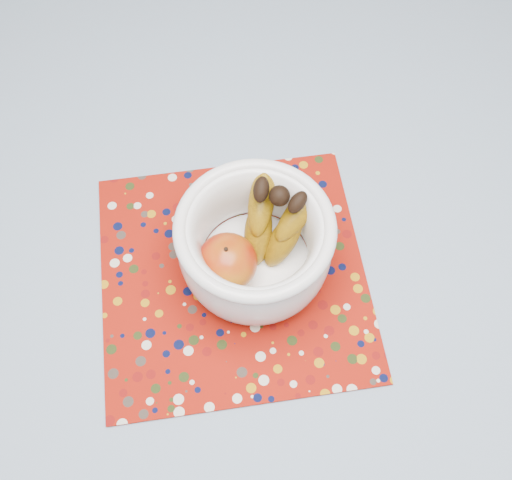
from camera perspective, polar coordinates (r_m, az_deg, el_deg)
table at (r=0.86m, az=3.38°, el=-6.17°), size 1.20×1.20×0.75m
tablecloth at (r=0.79m, az=3.69°, el=-3.99°), size 1.32×1.32×0.01m
placemat at (r=0.78m, az=-2.17°, el=-3.32°), size 0.45×0.45×0.00m
fruit_bowl at (r=0.73m, az=0.33°, el=-0.06°), size 0.19×0.19×0.13m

